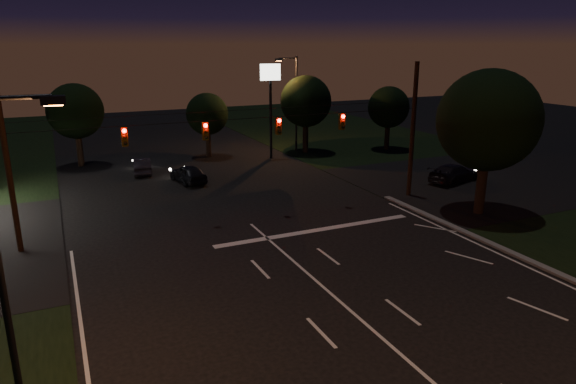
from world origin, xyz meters
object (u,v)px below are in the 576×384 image
utility_pole_right (408,195)px  car_oncoming_b (142,166)px  car_oncoming_a (188,174)px  car_cross (454,173)px  tree_right_near (486,121)px

utility_pole_right → car_oncoming_b: bearing=138.1°
utility_pole_right → car_oncoming_b: utility_pole_right is taller
utility_pole_right → car_oncoming_b: (-15.69, 14.06, 0.63)m
car_oncoming_a → car_oncoming_b: 5.11m
car_oncoming_b → utility_pole_right: bearing=144.8°
car_cross → tree_right_near: bearing=133.2°
tree_right_near → car_oncoming_b: 26.06m
car_cross → car_oncoming_a: bearing=49.9°
tree_right_near → car_oncoming_b: tree_right_near is taller
utility_pole_right → car_cross: utility_pole_right is taller
utility_pole_right → car_cross: size_ratio=1.89×
car_oncoming_b → tree_right_near: bearing=139.0°
utility_pole_right → car_cross: bearing=15.7°
utility_pole_right → car_oncoming_b: 21.08m
utility_pole_right → car_oncoming_b: size_ratio=2.37×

